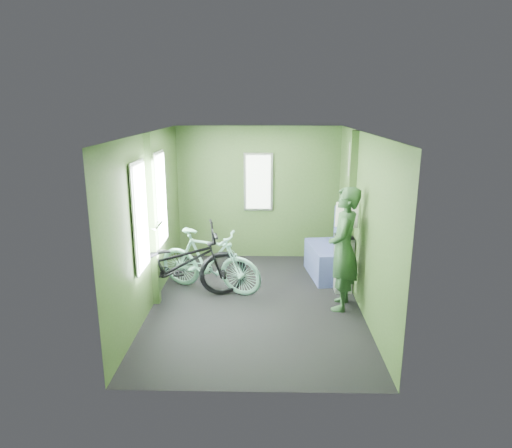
{
  "coord_description": "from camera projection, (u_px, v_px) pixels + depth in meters",
  "views": [
    {
      "loc": [
        0.13,
        -5.79,
        2.66
      ],
      "look_at": [
        0.0,
        0.1,
        1.1
      ],
      "focal_mm": 32.0,
      "sensor_mm": 36.0,
      "label": 1
    }
  ],
  "objects": [
    {
      "name": "bench_seat",
      "position": [
        330.0,
        258.0,
        7.18
      ],
      "size": [
        0.68,
        1.06,
        1.04
      ],
      "rotation": [
        0.0,
        0.0,
        0.14
      ],
      "color": "navy",
      "rests_on": "ground"
    },
    {
      "name": "waste_box",
      "position": [
        343.0,
        263.0,
        6.62
      ],
      "size": [
        0.24,
        0.34,
        0.82
      ],
      "primitive_type": "cube",
      "color": "slate",
      "rests_on": "ground"
    },
    {
      "name": "room",
      "position": [
        253.0,
        200.0,
        5.95
      ],
      "size": [
        4.0,
        4.02,
        2.31
      ],
      "color": "black",
      "rests_on": "ground"
    },
    {
      "name": "bicycle_black",
      "position": [
        177.0,
        300.0,
        6.39
      ],
      "size": [
        2.12,
        1.26,
        1.11
      ],
      "primitive_type": "imported",
      "rotation": [
        0.0,
        -0.12,
        1.82
      ],
      "color": "black",
      "rests_on": "ground"
    },
    {
      "name": "passenger",
      "position": [
        344.0,
        249.0,
        5.95
      ],
      "size": [
        0.53,
        0.72,
        1.64
      ],
      "rotation": [
        0.0,
        0.0,
        -1.82
      ],
      "color": "#294B2B",
      "rests_on": "ground"
    },
    {
      "name": "bicycle_mint",
      "position": [
        209.0,
        292.0,
        6.64
      ],
      "size": [
        1.72,
        1.16,
        1.03
      ],
      "primitive_type": "imported",
      "rotation": [
        0.0,
        -0.17,
        1.19
      ],
      "color": "#76BBA7",
      "rests_on": "ground"
    }
  ]
}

